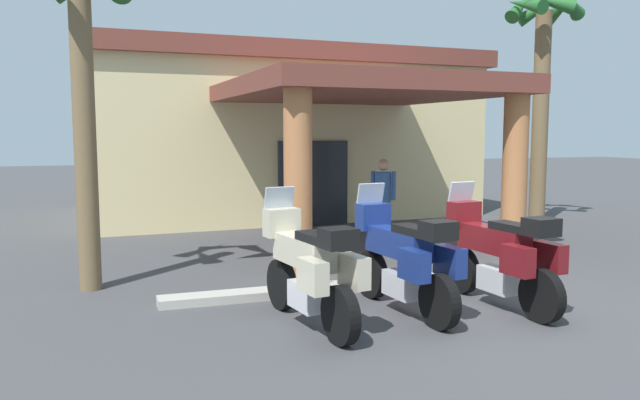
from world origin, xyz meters
name	(u,v)px	position (x,y,z in m)	size (l,w,h in m)	color
ground_plane	(492,305)	(0.00, 0.00, 0.00)	(80.00, 80.00, 0.00)	#424244
motel_building	(278,133)	(-0.12, 10.42, 2.30)	(10.83, 11.94, 4.50)	beige
motorcycle_cream	(309,269)	(-2.58, -0.04, 0.70)	(0.83, 2.21, 1.61)	black
motorcycle_blue	(404,259)	(-1.27, 0.09, 0.70)	(0.77, 2.21, 1.61)	black
motorcycle_maroon	(501,255)	(0.05, -0.09, 0.70)	(0.74, 2.21, 1.61)	black
pedestrian	(383,195)	(0.58, 4.73, 1.02)	(0.43, 0.37, 1.76)	brown
palm_tree_roadside	(81,28)	(-5.09, 2.69, 3.77)	(1.89, 1.97, 5.13)	brown
palm_tree_near_portico	(543,59)	(5.50, 6.07, 4.12)	(1.90, 2.01, 6.02)	brown
curb_strip	(364,285)	(-1.27, 1.37, 0.06)	(5.95, 0.36, 0.12)	#ADA89E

